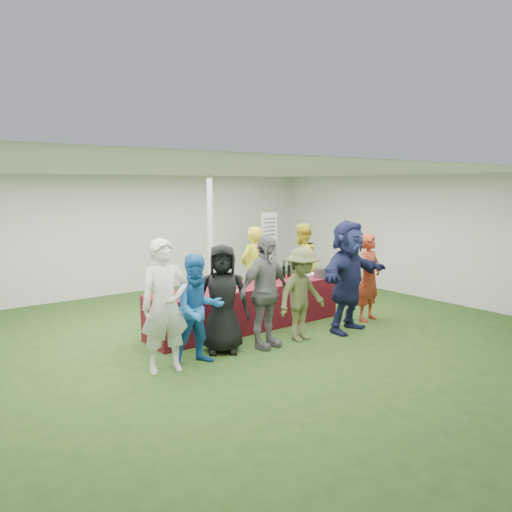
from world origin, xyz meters
TOP-DOWN VIEW (x-y plane):
  - ground at (0.00, 0.00)m, footprint 60.00×60.00m
  - tent at (0.50, 1.20)m, footprint 10.00×10.00m
  - serving_table at (0.50, 0.02)m, footprint 3.60×0.80m
  - wine_bottles at (1.20, 0.18)m, footprint 0.85×0.16m
  - wine_glasses at (0.03, -0.23)m, footprint 2.76×0.14m
  - water_bottle at (0.53, 0.10)m, footprint 0.07×0.07m
  - bar_towel at (2.11, 0.07)m, footprint 0.25×0.18m
  - dump_bucket at (2.04, -0.20)m, footprint 0.24×0.24m
  - wine_list_sign at (3.20, 2.78)m, footprint 0.50×0.03m
  - staff_pourer at (1.28, 0.89)m, footprint 0.68×0.52m
  - staff_back at (2.67, 1.00)m, footprint 0.94×0.81m
  - customer_0 at (-1.57, -0.97)m, footprint 0.72×0.54m
  - customer_1 at (-1.08, -1.00)m, footprint 0.83×0.69m
  - customer_2 at (-0.54, -0.79)m, footprint 0.95×0.86m
  - customer_3 at (0.10, -0.99)m, footprint 1.07×0.57m
  - customer_4 at (0.79, -1.07)m, footprint 1.01×0.63m
  - customer_5 at (1.75, -1.16)m, footprint 1.84×0.90m
  - customer_6 at (2.57, -0.93)m, footprint 0.65×0.49m

SIDE VIEW (x-z plane):
  - ground at x=0.00m, z-range 0.00..0.00m
  - serving_table at x=0.50m, z-range 0.00..0.75m
  - customer_4 at x=0.79m, z-range 0.00..1.50m
  - bar_towel at x=2.11m, z-range 0.75..0.78m
  - customer_1 at x=-1.08m, z-range 0.00..1.54m
  - customer_6 at x=2.57m, z-range 0.00..1.60m
  - customer_2 at x=-0.54m, z-range 0.00..1.62m
  - staff_back at x=2.67m, z-range 0.00..1.66m
  - staff_pourer at x=1.28m, z-range 0.00..1.67m
  - dump_bucket at x=2.04m, z-range 0.75..0.93m
  - water_bottle at x=0.53m, z-range 0.74..0.97m
  - wine_glasses at x=0.03m, z-range 0.78..0.95m
  - customer_3 at x=0.10m, z-range 0.00..1.74m
  - wine_bottles at x=1.20m, z-range 0.71..1.03m
  - customer_0 at x=-1.57m, z-range 0.00..1.78m
  - customer_5 at x=1.75m, z-range 0.00..1.90m
  - wine_list_sign at x=3.20m, z-range 0.42..2.22m
  - tent at x=0.50m, z-range -3.65..6.35m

